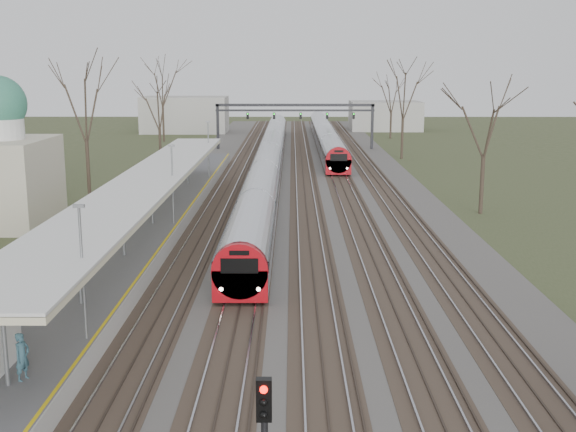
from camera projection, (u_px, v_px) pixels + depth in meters
track_bed at (296, 185)px, 66.85m from camera, size 24.00×160.00×0.22m
platform at (163, 220)px, 49.68m from camera, size 3.50×69.00×1.00m
canopy at (148, 181)px, 44.56m from camera, size 4.10×50.00×3.11m
signal_gantry at (295, 113)px, 95.23m from camera, size 21.00×0.59×6.08m
tree_west_far at (84, 102)px, 58.48m from camera, size 5.50×5.50×11.33m
tree_east_far at (486, 116)px, 52.58m from camera, size 5.00×5.00×10.30m
train_near at (270, 157)px, 76.56m from camera, size 2.62×90.21×3.05m
train_far at (325, 135)px, 100.80m from camera, size 2.62×60.21×3.05m
passenger at (22, 357)px, 22.91m from camera, size 0.57×0.68×1.60m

